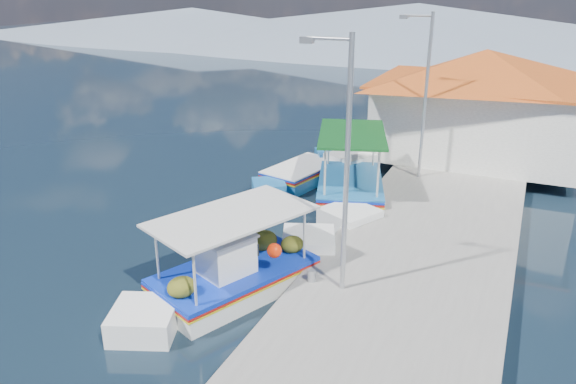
% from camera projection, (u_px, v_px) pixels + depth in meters
% --- Properties ---
extents(ground, '(160.00, 160.00, 0.00)m').
position_uv_depth(ground, '(138.00, 304.00, 13.61)').
color(ground, black).
rests_on(ground, ground).
extents(quay, '(5.00, 44.00, 0.50)m').
position_uv_depth(quay, '(427.00, 241.00, 16.39)').
color(quay, gray).
rests_on(quay, ground).
extents(bollards, '(0.20, 17.20, 0.30)m').
position_uv_depth(bollards, '(352.00, 226.00, 16.41)').
color(bollards, '#A5A8AD').
rests_on(bollards, quay).
extents(main_caique, '(3.93, 6.64, 2.38)m').
position_uv_depth(main_caique, '(235.00, 274.00, 14.08)').
color(main_caique, white).
rests_on(main_caique, ground).
extents(caique_green_canopy, '(3.72, 7.13, 2.80)m').
position_uv_depth(caique_green_canopy, '(351.00, 189.00, 20.02)').
color(caique_green_canopy, white).
rests_on(caique_green_canopy, ground).
extents(caique_blue_hull, '(2.58, 5.69, 1.04)m').
position_uv_depth(caique_blue_hull, '(302.00, 175.00, 21.85)').
color(caique_blue_hull, '#1A61A1').
rests_on(caique_blue_hull, ground).
extents(harbor_building, '(10.49, 10.49, 4.40)m').
position_uv_depth(harbor_building, '(481.00, 101.00, 23.04)').
color(harbor_building, white).
rests_on(harbor_building, quay).
extents(lamp_post_near, '(1.21, 0.14, 6.00)m').
position_uv_depth(lamp_post_near, '(343.00, 155.00, 12.22)').
color(lamp_post_near, '#A5A8AD').
rests_on(lamp_post_near, quay).
extents(lamp_post_far, '(1.21, 0.14, 6.00)m').
position_uv_depth(lamp_post_far, '(424.00, 88.00, 19.89)').
color(lamp_post_far, '#A5A8AD').
rests_on(lamp_post_far, quay).
extents(mountain_ridge, '(171.40, 96.00, 5.50)m').
position_uv_depth(mountain_ridge, '(526.00, 36.00, 58.12)').
color(mountain_ridge, slate).
rests_on(mountain_ridge, ground).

